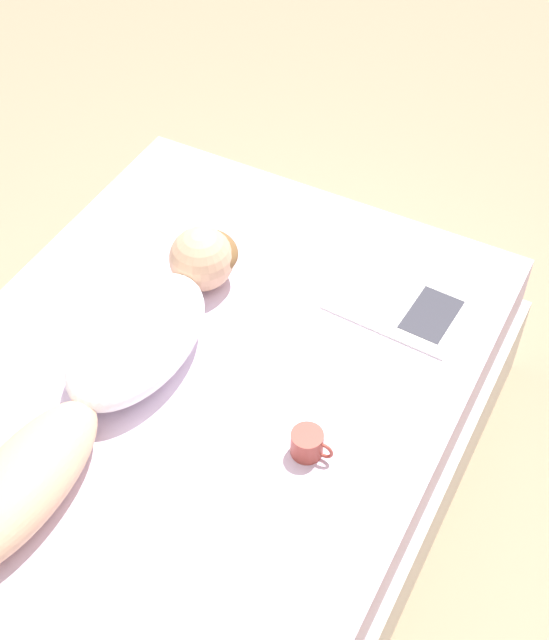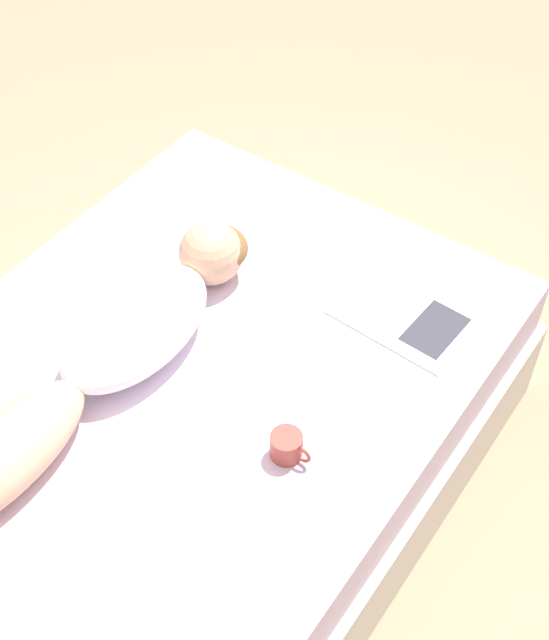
# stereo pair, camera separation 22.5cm
# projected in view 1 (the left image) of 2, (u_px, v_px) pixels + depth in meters

# --- Properties ---
(ground_plane) EXTENTS (12.00, 12.00, 0.00)m
(ground_plane) POSITION_uv_depth(u_px,v_px,m) (201.00, 491.00, 2.99)
(ground_plane) COLOR #9E8466
(bed) EXTENTS (1.53, 2.02, 0.57)m
(bed) POSITION_uv_depth(u_px,v_px,m) (195.00, 443.00, 2.79)
(bed) COLOR beige
(bed) RESTS_ON ground_plane
(person) EXTENTS (0.32, 1.32, 0.21)m
(person) POSITION_uv_depth(u_px,v_px,m) (120.00, 361.00, 2.52)
(person) COLOR tan
(person) RESTS_ON bed
(open_magazine) EXTENTS (0.44, 0.32, 0.01)m
(open_magazine) POSITION_uv_depth(u_px,v_px,m) (402.00, 303.00, 2.79)
(open_magazine) COLOR white
(open_magazine) RESTS_ON bed
(coffee_mug) EXTENTS (0.12, 0.09, 0.08)m
(coffee_mug) POSITION_uv_depth(u_px,v_px,m) (308.00, 443.00, 2.39)
(coffee_mug) COLOR #993D33
(coffee_mug) RESTS_ON bed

